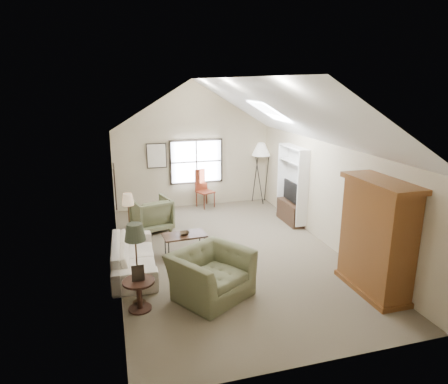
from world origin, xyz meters
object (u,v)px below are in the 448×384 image
object	(u,v)px
armoire	(377,237)
coffee_table	(185,245)
armchair_far	(152,214)
armchair_near	(211,274)
side_table	(139,295)
sofa	(133,256)
side_chair	(205,189)

from	to	relation	value
armoire	coffee_table	world-z (taller)	armoire
armchair_far	coffee_table	size ratio (longest dim) A/B	1.00
armchair_near	armchair_far	xyz separation A→B (m)	(-0.70, 3.82, 0.01)
side_table	sofa	bearing A→B (deg)	90.00
armchair_near	armchair_far	size ratio (longest dim) A/B	1.38
armchair_far	coffee_table	xyz separation A→B (m)	(0.56, -1.85, -0.20)
side_table	side_chair	xyz separation A→B (m)	(2.52, 5.55, 0.32)
armchair_far	side_chair	distance (m)	2.49
sofa	side_table	size ratio (longest dim) A/B	3.99
sofa	side_chair	distance (m)	4.70
sofa	coffee_table	distance (m)	1.29
coffee_table	side_table	distance (m)	2.40
armoire	side_table	xyz separation A→B (m)	(-4.38, 0.55, -0.82)
side_chair	armchair_near	bearing A→B (deg)	-126.10
sofa	armchair_far	size ratio (longest dim) A/B	2.30
armchair_near	side_chair	distance (m)	5.57
armoire	side_chair	bearing A→B (deg)	106.95
side_chair	coffee_table	bearing A→B (deg)	-134.60
armoire	armchair_near	xyz separation A→B (m)	(-3.05, 0.66, -0.66)
armoire	side_table	world-z (taller)	armoire
sofa	side_chair	world-z (taller)	side_chair
sofa	side_chair	size ratio (longest dim) A/B	1.86
armchair_far	side_chair	bearing A→B (deg)	-154.22
side_chair	armchair_far	bearing A→B (deg)	-163.10
armoire	coffee_table	bearing A→B (deg)	140.45
coffee_table	armchair_near	bearing A→B (deg)	-86.18
side_table	side_chair	size ratio (longest dim) A/B	0.47
armchair_far	side_table	bearing A→B (deg)	65.96
armchair_far	armoire	bearing A→B (deg)	115.02
armchair_near	coffee_table	distance (m)	1.98
sofa	armchair_far	world-z (taller)	armchair_far
coffee_table	sofa	bearing A→B (deg)	-158.15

